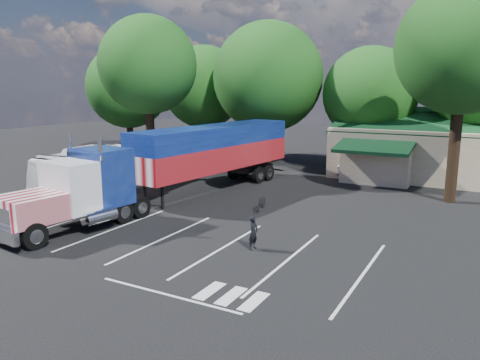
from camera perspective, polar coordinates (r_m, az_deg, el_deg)
The scene contains 12 objects.
ground at distance 27.95m, azimuth -1.65°, elevation -3.66°, with size 120.00×120.00×0.00m, color black.
tree_row_a at distance 53.40m, azimuth -13.50°, elevation 11.00°, with size 9.00×9.00×11.68m.
tree_row_b at distance 48.96m, azimuth -4.43°, elevation 11.23°, with size 8.40×8.40×11.35m.
tree_row_c at distance 43.67m, azimuth 3.43°, elevation 12.41°, with size 10.00×10.00×13.05m.
tree_row_d at distance 41.93m, azimuth 15.57°, elevation 10.07°, with size 8.00×8.00×10.60m.
tree_near_left at distance 37.97m, azimuth -11.18°, elevation 13.54°, with size 7.60×7.60×12.65m.
tree_near_right at distance 31.95m, azimuth 25.57°, elevation 14.28°, with size 8.00×8.00×13.50m.
semi_truck at distance 30.63m, azimuth -6.60°, elevation 2.75°, with size 5.77×22.90×4.76m.
woman at distance 21.16m, azimuth 1.64°, elevation -6.44°, with size 0.57×0.37×1.56m, color black.
bicycle at distance 27.86m, azimuth 2.59°, elevation -2.68°, with size 0.65×1.86×0.98m, color black.
tour_bus at distance 34.45m, azimuth -16.34°, elevation 1.45°, with size 2.66×11.36×3.16m, color silver.
silver_sedan at distance 38.32m, azimuth 15.17°, elevation 1.19°, with size 1.55×4.44×1.46m, color #AFB1B7.
Camera 1 is at (13.60, -23.31, 7.27)m, focal length 35.00 mm.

